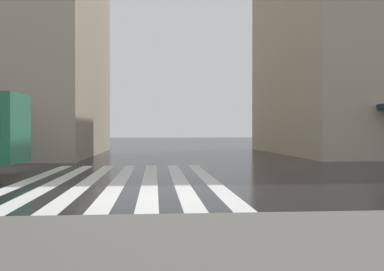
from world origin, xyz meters
name	(u,v)px	position (x,y,z in m)	size (l,w,h in m)	color
ground_plane	(145,198)	(0.00, 0.00, 0.00)	(220.00, 220.00, 0.00)	black
zebra_crossing	(120,180)	(4.00, 0.93, 0.00)	(13.00, 6.50, 0.01)	silver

